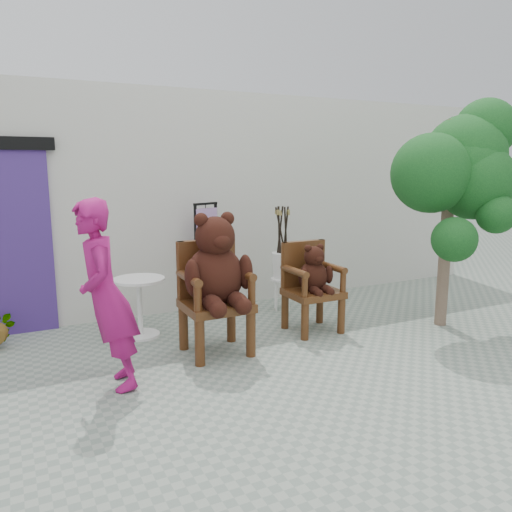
% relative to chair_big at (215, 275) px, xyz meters
% --- Properties ---
extents(ground_plane, '(60.00, 60.00, 0.00)m').
position_rel_chair_big_xyz_m(ground_plane, '(0.94, -0.92, -0.86)').
color(ground_plane, gray).
rests_on(ground_plane, ground).
extents(back_wall, '(9.00, 1.00, 3.00)m').
position_rel_chair_big_xyz_m(back_wall, '(0.94, 2.18, 0.64)').
color(back_wall, beige).
rests_on(back_wall, ground).
extents(chair_big, '(0.74, 0.80, 1.52)m').
position_rel_chair_big_xyz_m(chair_big, '(0.00, 0.00, 0.00)').
color(chair_big, '#3D200D').
rests_on(chair_big, ground).
extents(chair_small, '(0.62, 0.58, 1.08)m').
position_rel_chair_big_xyz_m(chair_small, '(1.33, 0.18, -0.21)').
color(chair_small, '#3D200D').
rests_on(chair_small, ground).
extents(person, '(0.46, 0.66, 1.72)m').
position_rel_chair_big_xyz_m(person, '(-1.19, -0.38, 0.00)').
color(person, '#9A135E').
rests_on(person, ground).
extents(cafe_table, '(0.60, 0.60, 0.70)m').
position_rel_chair_big_xyz_m(cafe_table, '(-0.61, 0.88, -0.41)').
color(cafe_table, white).
rests_on(cafe_table, ground).
extents(display_stand, '(0.54, 0.49, 1.51)m').
position_rel_chair_big_xyz_m(display_stand, '(0.45, 1.43, -0.27)').
color(display_stand, black).
rests_on(display_stand, ground).
extents(stool_bucket, '(0.32, 0.32, 1.45)m').
position_rel_chair_big_xyz_m(stool_bucket, '(1.44, 1.10, -0.21)').
color(stool_bucket, white).
rests_on(stool_bucket, ground).
extents(tree, '(1.64, 1.36, 2.80)m').
position_rel_chair_big_xyz_m(tree, '(3.03, -0.43, 1.12)').
color(tree, brown).
rests_on(tree, ground).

